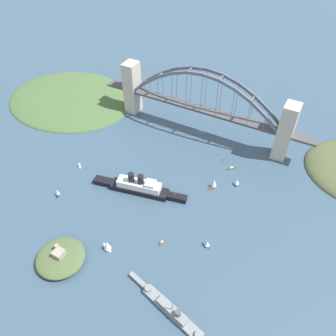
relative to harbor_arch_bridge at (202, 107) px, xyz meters
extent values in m
plane|color=#385166|center=(0.00, 0.00, -32.63)|extent=(1400.00, 1400.00, 0.00)
cube|color=#BCB29E|center=(-90.41, 0.00, -1.29)|extent=(14.69, 18.22, 62.69)
cube|color=#BCB29E|center=(90.41, 0.00, -1.29)|extent=(14.69, 18.22, 62.69)
cube|color=#47474C|center=(0.00, 0.00, -2.88)|extent=(166.13, 13.17, 2.40)
cube|color=#47474C|center=(-109.76, 0.00, -2.88)|extent=(24.00, 13.17, 2.40)
cube|color=#47474C|center=(109.76, 0.00, -2.88)|extent=(24.00, 13.17, 2.40)
cube|color=slate|center=(-78.06, -5.93, 5.05)|extent=(19.51, 1.80, 18.22)
cube|color=slate|center=(-60.72, -5.93, 19.15)|extent=(19.20, 1.80, 14.94)
cube|color=slate|center=(-43.37, -5.93, 29.72)|extent=(18.80, 1.80, 11.66)
cube|color=slate|center=(-26.02, -5.93, 36.77)|extent=(18.28, 1.80, 8.35)
cube|color=slate|center=(-8.67, -5.93, 40.29)|extent=(17.67, 1.80, 4.95)
cube|color=slate|center=(8.67, -5.93, 40.29)|extent=(17.67, 1.80, 4.95)
cube|color=slate|center=(26.02, -5.93, 36.77)|extent=(18.28, 1.80, 8.35)
cube|color=slate|center=(43.37, -5.93, 29.72)|extent=(18.80, 1.80, 11.66)
cube|color=slate|center=(60.72, -5.93, 19.15)|extent=(19.20, 1.80, 14.94)
cube|color=slate|center=(78.06, -5.93, 5.05)|extent=(19.51, 1.80, 18.22)
cube|color=slate|center=(-78.06, 5.93, 5.05)|extent=(19.51, 1.80, 18.22)
cube|color=slate|center=(-60.72, 5.93, 19.15)|extent=(19.20, 1.80, 14.94)
cube|color=slate|center=(-43.37, 5.93, 29.72)|extent=(18.80, 1.80, 11.66)
cube|color=slate|center=(-26.02, 5.93, 36.77)|extent=(18.28, 1.80, 8.35)
cube|color=slate|center=(-8.67, 5.93, 40.29)|extent=(17.67, 1.80, 4.95)
cube|color=slate|center=(8.67, 5.93, 40.29)|extent=(17.67, 1.80, 4.95)
cube|color=slate|center=(26.02, 5.93, 36.77)|extent=(18.28, 1.80, 8.35)
cube|color=slate|center=(43.37, 5.93, 29.72)|extent=(18.80, 1.80, 11.66)
cube|color=slate|center=(60.72, 5.93, 19.15)|extent=(19.20, 1.80, 14.94)
cube|color=slate|center=(78.06, 5.93, 5.05)|extent=(19.51, 1.80, 18.22)
cube|color=slate|center=(-86.74, 0.00, -2.88)|extent=(1.40, 11.86, 1.40)
cube|color=slate|center=(-52.04, 0.00, 25.32)|extent=(1.40, 11.86, 1.40)
cube|color=slate|center=(-17.35, 0.00, 39.41)|extent=(1.40, 11.86, 1.40)
cube|color=slate|center=(17.35, 0.00, 39.41)|extent=(1.40, 11.86, 1.40)
cube|color=slate|center=(52.04, 0.00, 25.32)|extent=(1.40, 11.86, 1.40)
cube|color=slate|center=(86.74, 0.00, -2.88)|extent=(1.40, 11.86, 1.40)
cylinder|color=slate|center=(-69.39, -5.93, 5.65)|extent=(0.56, 0.56, 14.66)
cylinder|color=slate|center=(-69.39, 5.93, 5.65)|extent=(0.56, 0.56, 14.66)
cylinder|color=slate|center=(-52.04, -5.93, 11.82)|extent=(0.56, 0.56, 26.99)
cylinder|color=slate|center=(-52.04, 5.93, 11.82)|extent=(0.56, 0.56, 26.99)
cylinder|color=slate|center=(-34.69, -5.93, 16.23)|extent=(0.56, 0.56, 35.80)
cylinder|color=slate|center=(-34.69, 5.93, 16.23)|extent=(0.56, 0.56, 35.80)
cylinder|color=slate|center=(-17.35, -5.93, 18.87)|extent=(0.56, 0.56, 41.09)
cylinder|color=slate|center=(-17.35, 5.93, 18.87)|extent=(0.56, 0.56, 41.09)
cylinder|color=slate|center=(0.00, -5.93, 19.75)|extent=(0.56, 0.56, 42.85)
cylinder|color=slate|center=(0.00, 5.93, 19.75)|extent=(0.56, 0.56, 42.85)
cylinder|color=slate|center=(17.35, -5.93, 18.87)|extent=(0.56, 0.56, 41.09)
cylinder|color=slate|center=(17.35, 5.93, 18.87)|extent=(0.56, 0.56, 41.09)
cylinder|color=slate|center=(34.69, -5.93, 16.23)|extent=(0.56, 0.56, 35.80)
cylinder|color=slate|center=(34.69, 5.93, 16.23)|extent=(0.56, 0.56, 35.80)
cylinder|color=slate|center=(52.04, -5.93, 11.82)|extent=(0.56, 0.56, 26.99)
cylinder|color=slate|center=(52.04, 5.93, 11.82)|extent=(0.56, 0.56, 26.99)
cylinder|color=slate|center=(69.39, -5.93, 5.65)|extent=(0.56, 0.56, 14.66)
cylinder|color=slate|center=(69.39, 5.93, 5.65)|extent=(0.56, 0.56, 14.66)
ellipsoid|color=#476638|center=(176.70, 18.04, -32.63)|extent=(165.81, 139.56, 16.35)
ellipsoid|color=#756B5B|center=(139.39, -20.34, -32.63)|extent=(58.03, 41.87, 8.99)
cube|color=black|center=(12.85, 113.05, -30.07)|extent=(56.68, 23.75, 5.12)
cube|color=black|center=(-23.20, 105.58, -30.07)|extent=(19.46, 10.63, 5.12)
cube|color=black|center=(48.90, 120.53, -30.07)|extent=(19.74, 12.01, 5.12)
cube|color=white|center=(12.85, 113.05, -24.04)|extent=(42.77, 19.07, 6.95)
cube|color=white|center=(1.70, 110.74, -18.96)|extent=(10.87, 11.25, 3.20)
cylinder|color=black|center=(10.82, 112.63, -16.08)|extent=(5.76, 5.76, 8.96)
cylinder|color=black|center=(19.95, 114.53, -16.08)|extent=(5.76, 5.76, 8.96)
cylinder|color=tan|center=(-20.95, 106.04, -22.51)|extent=(0.50, 0.50, 10.00)
cube|color=gray|center=(-68.11, 200.83, -31.09)|extent=(51.95, 20.94, 3.09)
cube|color=gray|center=(-34.83, 191.91, -31.09)|extent=(17.55, 7.86, 3.09)
cube|color=gray|center=(-68.11, 200.83, -28.01)|extent=(26.58, 12.74, 3.06)
cylinder|color=gray|center=(-45.23, 194.70, -28.45)|extent=(5.49, 5.49, 2.20)
cylinder|color=gray|center=(-90.99, 206.95, -28.45)|extent=(5.49, 5.49, 2.20)
cylinder|color=gray|center=(-68.11, 200.83, -21.48)|extent=(0.60, 0.60, 10.00)
cylinder|color=#4C4C51|center=(-73.10, 202.16, -24.28)|extent=(4.31, 4.31, 4.40)
ellipsoid|color=#4C6038|center=(28.62, 205.18, -28.80)|extent=(38.65, 38.35, 7.65)
cube|color=#9E937F|center=(28.62, 205.18, -23.33)|extent=(8.00, 8.00, 6.36)
cylinder|color=gray|center=(33.12, 201.68, -23.01)|extent=(3.60, 3.60, 7.00)
cylinder|color=#B7B7B2|center=(-38.32, -36.91, -32.18)|extent=(3.39, 6.25, 0.90)
cylinder|color=#B7B7B2|center=(-35.43, -38.17, -32.18)|extent=(3.39, 6.25, 0.90)
cylinder|color=navy|center=(-38.32, -36.91, -31.18)|extent=(0.14, 0.14, 1.11)
cylinder|color=navy|center=(-35.43, -38.17, -31.18)|extent=(0.14, 0.14, 1.11)
ellipsoid|color=beige|center=(-36.87, -37.54, -30.06)|extent=(4.21, 7.75, 1.13)
cylinder|color=navy|center=(-35.44, -34.25, -30.06)|extent=(1.30, 1.16, 1.07)
cube|color=beige|center=(-36.48, -36.63, -29.58)|extent=(9.45, 5.38, 0.20)
cube|color=beige|center=(-38.27, -40.75, -29.94)|extent=(3.77, 2.46, 0.12)
cube|color=navy|center=(-38.27, -40.75, -28.74)|extent=(0.55, 1.06, 1.50)
cube|color=#234C8C|center=(-66.91, 138.74, -32.11)|extent=(4.93, 3.33, 1.05)
cube|color=#234C8C|center=(-64.04, 137.78, -32.11)|extent=(1.72, 1.33, 1.05)
cube|color=#234C8C|center=(-69.78, 139.70, -32.11)|extent=(1.78, 1.50, 1.05)
cylinder|color=tan|center=(-66.55, 138.62, -28.38)|extent=(0.16, 0.16, 6.40)
cone|color=silver|center=(-67.81, 139.04, -28.70)|extent=(5.26, 5.26, 5.12)
cube|color=black|center=(77.56, 154.05, -32.13)|extent=(3.14, 4.45, 1.01)
cube|color=black|center=(76.65, 156.59, -32.13)|extent=(1.25, 1.56, 1.01)
cube|color=black|center=(78.47, 151.51, -32.13)|extent=(1.41, 1.61, 1.01)
cylinder|color=tan|center=(77.45, 154.36, -28.01)|extent=(0.16, 0.16, 7.23)
cone|color=silver|center=(77.85, 153.25, -28.37)|extent=(4.75, 4.75, 5.79)
cube|color=black|center=(-65.48, 60.26, -32.11)|extent=(2.56, 5.35, 1.04)
cube|color=black|center=(-65.50, 56.70, -32.11)|extent=(1.15, 1.78, 1.04)
cube|color=black|center=(-65.46, 63.81, -32.11)|extent=(1.38, 1.78, 1.04)
cylinder|color=tan|center=(-65.49, 59.81, -27.84)|extent=(0.16, 0.16, 7.50)
cone|color=white|center=(-65.48, 61.37, -28.22)|extent=(4.91, 4.91, 6.00)
cube|color=brown|center=(-34.03, 153.36, -32.06)|extent=(2.44, 4.70, 1.14)
cube|color=brown|center=(-34.46, 150.39, -32.06)|extent=(1.20, 1.62, 1.14)
cube|color=brown|center=(-33.60, 156.32, -32.06)|extent=(1.40, 1.65, 1.14)
cube|color=beige|center=(-33.95, 153.91, -30.84)|extent=(1.76, 2.43, 1.30)
cube|color=silver|center=(85.05, 112.82, -32.12)|extent=(4.54, 4.44, 1.02)
cube|color=silver|center=(82.87, 114.89, -32.12)|extent=(1.79, 1.77, 1.02)
cube|color=silver|center=(87.24, 110.75, -32.12)|extent=(1.93, 1.91, 1.02)
cube|color=beige|center=(85.46, 112.43, -30.97)|extent=(2.65, 2.62, 1.28)
cube|color=#2D6B3D|center=(-54.00, 42.10, -32.03)|extent=(5.73, 6.14, 1.20)
cube|color=#2D6B3D|center=(-56.77, 38.92, -32.03)|extent=(2.25, 2.34, 1.20)
cube|color=#2D6B3D|center=(-51.23, 45.28, -32.03)|extent=(2.42, 2.49, 1.20)
cube|color=beige|center=(-53.48, 42.70, -30.95)|extent=(3.34, 3.48, 0.96)
cube|color=silver|center=(3.32, 179.07, -32.21)|extent=(7.06, 5.10, 0.85)
cube|color=silver|center=(7.30, 177.42, -32.21)|extent=(2.48, 2.01, 0.85)
cube|color=silver|center=(-0.67, 180.71, -32.21)|extent=(2.58, 2.24, 0.85)
cylinder|color=tan|center=(3.81, 178.86, -26.35)|extent=(0.16, 0.16, 10.87)
cone|color=white|center=(2.07, 179.58, -26.89)|extent=(7.74, 7.74, 8.69)
cube|color=#B2231E|center=(-46.60, 75.53, -32.22)|extent=(4.86, 6.38, 0.81)
cube|color=#B2231E|center=(-45.00, 79.03, -32.22)|extent=(1.91, 2.26, 0.81)
cube|color=#B2231E|center=(-48.21, 72.03, -32.22)|extent=(2.13, 2.36, 0.81)
cylinder|color=tan|center=(-46.40, 75.97, -26.88)|extent=(0.16, 0.16, 9.87)
cone|color=white|center=(-47.10, 74.44, -27.37)|extent=(7.02, 7.02, 7.90)
cone|color=red|center=(-41.09, 34.57, -31.53)|extent=(2.20, 2.20, 2.20)
sphere|color=#F2E566|center=(-41.09, 34.57, -30.13)|extent=(0.50, 0.50, 0.50)
camera|label=1|loc=(-111.95, 289.28, 203.15)|focal=35.72mm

